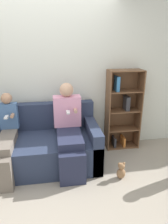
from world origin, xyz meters
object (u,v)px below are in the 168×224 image
bookshelf (122,110)px  adult_seated (69,127)px  couch (38,146)px  teddy_bear (121,171)px  child_seated (6,138)px

bookshelf → adult_seated: bearing=-155.0°
couch → teddy_bear: bearing=-25.8°
adult_seated → teddy_bear: size_ratio=4.84×
couch → bookshelf: size_ratio=1.33×
couch → adult_seated: size_ratio=1.48×
adult_seated → bookshelf: size_ratio=0.89×
adult_seated → bookshelf: bookshelf is taller
adult_seated → bookshelf: 1.09m
bookshelf → teddy_bear: size_ratio=5.42×
adult_seated → teddy_bear: adult_seated is taller
bookshelf → teddy_bear: bookshelf is taller
child_seated → bookshelf: bearing=15.2°
adult_seated → teddy_bear: (0.69, -0.46, -0.53)m
couch → teddy_bear: 1.31m
child_seated → bookshelf: (1.88, 0.51, 0.14)m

